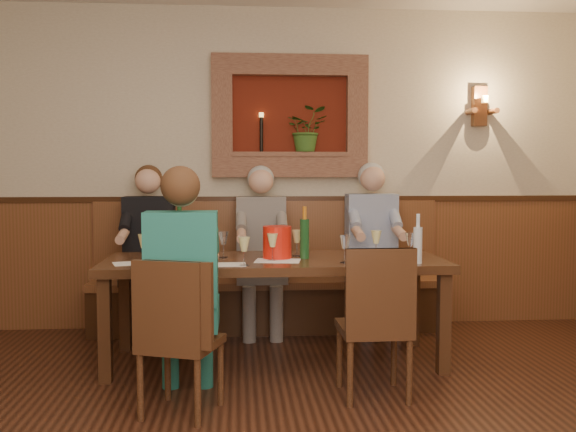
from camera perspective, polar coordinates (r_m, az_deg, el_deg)
name	(u,v)px	position (r m, az deg, el deg)	size (l,w,h in m)	color
room_shell	(300,46)	(2.74, 1.10, 14.88)	(6.04, 6.04, 2.82)	#C6B696
wainscoting	(300,355)	(2.80, 1.07, -12.25)	(6.02, 6.02, 1.15)	brown
wall_niche	(295,121)	(5.66, 0.59, 8.40)	(1.36, 0.30, 1.06)	#601A0D
wall_sconce	(480,107)	(6.04, 16.71, 9.26)	(0.25, 0.20, 0.35)	brown
dining_table	(275,269)	(4.59, -1.20, -4.73)	(2.40, 0.90, 0.75)	black
bench	(268,292)	(5.58, -1.77, -6.79)	(3.00, 0.45, 1.11)	#381E0F
chair_near_left	(180,369)	(3.76, -9.56, -13.26)	(0.51, 0.51, 0.89)	black
chair_near_right	(374,353)	(4.01, 7.64, -11.98)	(0.42, 0.42, 0.93)	black
person_bench_left	(148,265)	(5.47, -12.32, -4.31)	(0.42, 0.51, 1.42)	black
person_bench_mid	(261,264)	(5.43, -2.38, -4.31)	(0.42, 0.51, 1.42)	#524C4B
person_bench_right	(373,262)	(5.54, 7.58, -4.04)	(0.43, 0.53, 1.45)	navy
person_chair_front	(183,307)	(3.84, -9.30, -7.95)	(0.41, 0.50, 1.40)	#185555
spittoon_bucket	(277,242)	(4.56, -0.97, -2.36)	(0.20, 0.20, 0.23)	red
wine_bottle_green_a	(305,237)	(4.57, 1.48, -1.92)	(0.09, 0.09, 0.37)	#19471E
wine_bottle_green_b	(180,235)	(4.64, -9.60, -1.68)	(0.08, 0.08, 0.40)	#19471E
water_bottle	(418,244)	(4.41, 11.46, -2.43)	(0.08, 0.08, 0.34)	silver
tasting_sheet_a	(134,263)	(4.46, -13.51, -4.10)	(0.27, 0.20, 0.00)	white
tasting_sheet_b	(278,261)	(4.46, -0.92, -3.99)	(0.31, 0.22, 0.00)	white
tasting_sheet_c	(387,259)	(4.60, 8.80, -3.78)	(0.29, 0.20, 0.00)	white
tasting_sheet_d	(226,265)	(4.29, -5.53, -4.32)	(0.26, 0.19, 0.00)	white
wine_glass_0	(144,248)	(4.51, -12.71, -2.79)	(0.08, 0.08, 0.19)	#E6DD89
wine_glass_1	(166,244)	(4.72, -10.81, -2.46)	(0.08, 0.08, 0.19)	white
wine_glass_2	(193,249)	(4.36, -8.49, -2.96)	(0.08, 0.08, 0.19)	#E6DD89
wine_glass_3	(223,244)	(4.63, -5.76, -2.54)	(0.08, 0.08, 0.19)	white
wine_glass_4	(272,247)	(4.46, -1.39, -2.77)	(0.08, 0.08, 0.19)	#E6DD89
wine_glass_5	(297,243)	(4.71, 0.79, -2.41)	(0.08, 0.08, 0.19)	#E6DD89
wine_glass_6	(345,249)	(4.37, 5.09, -2.92)	(0.08, 0.08, 0.19)	white
wine_glass_7	(376,244)	(4.71, 7.84, -2.44)	(0.08, 0.08, 0.19)	#E6DD89
wine_glass_8	(410,246)	(4.59, 10.83, -2.64)	(0.08, 0.08, 0.19)	white
wine_glass_9	(244,251)	(4.22, -3.92, -3.16)	(0.08, 0.08, 0.19)	#E6DD89
wine_glass_10	(166,243)	(4.80, -10.77, -2.36)	(0.08, 0.08, 0.19)	#E6DD89
wine_glass_11	(203,248)	(4.46, -7.56, -2.80)	(0.08, 0.08, 0.19)	white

